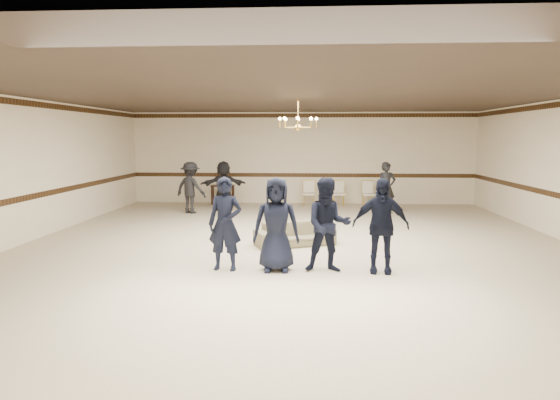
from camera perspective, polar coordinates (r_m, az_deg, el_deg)
The scene contains 16 objects.
room at distance 10.47m, azimuth 1.93°, elevation 3.24°, with size 12.01×14.01×3.21m.
chair_rail at distance 17.48m, azimuth 2.55°, elevation 2.88°, with size 12.00×0.02×0.14m, color #3C2412.
crown_molding at distance 17.44m, azimuth 2.59°, elevation 9.71°, with size 12.00×0.02×0.14m, color #3C2412.
chandelier at distance 11.45m, azimuth 2.09°, elevation 9.97°, with size 0.94×0.94×0.89m, color gold, non-canonical shape.
boy_a at distance 8.72m, azimuth -6.35°, elevation -2.76°, with size 0.60×0.39×1.65m, color black.
boy_b at distance 8.62m, azimuth -0.43°, elevation -2.84°, with size 0.80×0.52×1.65m, color black.
boy_c at distance 8.60m, azimuth 5.57°, elevation -2.89°, with size 0.80×0.62×1.65m, color black.
boy_d at distance 8.68m, azimuth 11.52°, elevation -2.91°, with size 0.96×0.40×1.65m, color black.
settee at distance 10.75m, azimuth 1.71°, elevation -3.92°, with size 1.71×0.67×0.50m, color #7A6F51.
adult_left at distance 15.41m, azimuth -10.27°, elevation 1.41°, with size 1.02×0.59×1.58m, color black.
adult_mid at distance 15.91m, azimuth -6.52°, elevation 1.66°, with size 1.47×0.47×1.58m, color black.
adult_right at distance 15.45m, azimuth 12.18°, elevation 1.38°, with size 0.58×0.38×1.58m, color black.
banquet_chair_left at distance 16.84m, azimuth 3.36°, elevation 0.75°, with size 0.41×0.41×0.85m, color beige, non-canonical shape.
banquet_chair_mid at distance 16.87m, azimuth 6.76°, elevation 0.73°, with size 0.41×0.41×0.85m, color beige, non-canonical shape.
banquet_chair_right at distance 16.96m, azimuth 10.14°, elevation 0.70°, with size 0.41×0.41×0.85m, color beige, non-canonical shape.
console_table at distance 17.32m, azimuth -6.62°, elevation 0.61°, with size 0.81×0.34×0.68m, color black.
Camera 1 is at (0.28, -10.44, 2.34)m, focal length 31.71 mm.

